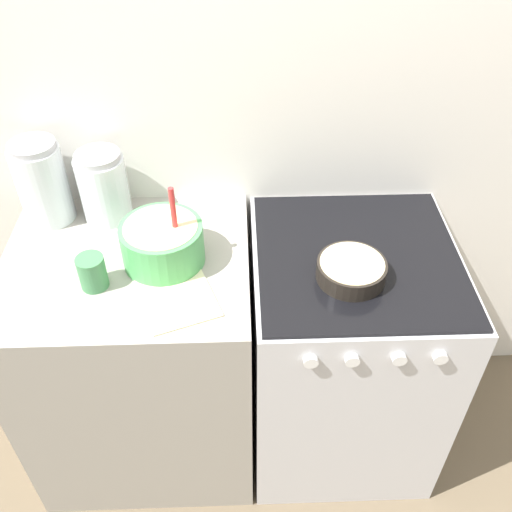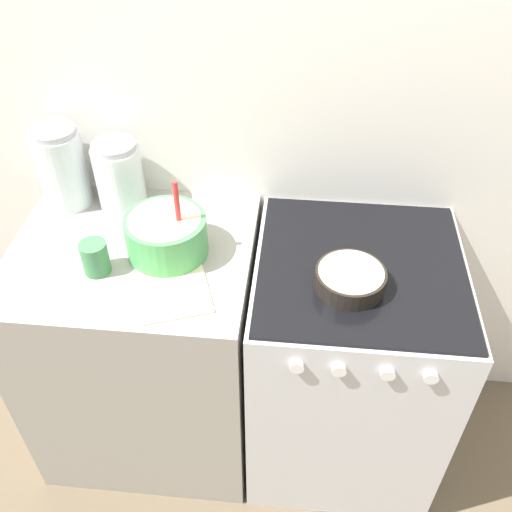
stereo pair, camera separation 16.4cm
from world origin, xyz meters
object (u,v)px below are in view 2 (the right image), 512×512
mixing_bowl (166,234)px  baking_pan (350,278)px  storage_jar_middle (120,180)px  storage_jar_left (63,172)px  tin_can (95,258)px  stove (346,362)px

mixing_bowl → baking_pan: bearing=-9.9°
mixing_bowl → storage_jar_middle: (-0.20, 0.23, 0.03)m
storage_jar_left → tin_can: (0.20, -0.33, -0.07)m
mixing_bowl → tin_can: 0.22m
baking_pan → tin_can: (-0.73, -0.01, 0.02)m
tin_can → stove: bearing=7.5°
baking_pan → storage_jar_left: size_ratio=0.73×
baking_pan → tin_can: tin_can is taller
storage_jar_left → stove: bearing=-13.1°
storage_jar_left → storage_jar_middle: bearing=0.0°
mixing_bowl → baking_pan: (0.54, -0.10, -0.04)m
baking_pan → mixing_bowl: bearing=170.1°
mixing_bowl → storage_jar_left: size_ratio=0.95×
stove → storage_jar_middle: size_ratio=3.94×
storage_jar_left → storage_jar_middle: storage_jar_left is taller
storage_jar_left → tin_can: bearing=-58.8°
tin_can → storage_jar_middle: bearing=92.0°
storage_jar_middle → tin_can: 0.33m
storage_jar_left → baking_pan: bearing=-19.1°
stove → tin_can: 0.93m
baking_pan → storage_jar_left: storage_jar_left is taller
baking_pan → stove: bearing=67.3°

